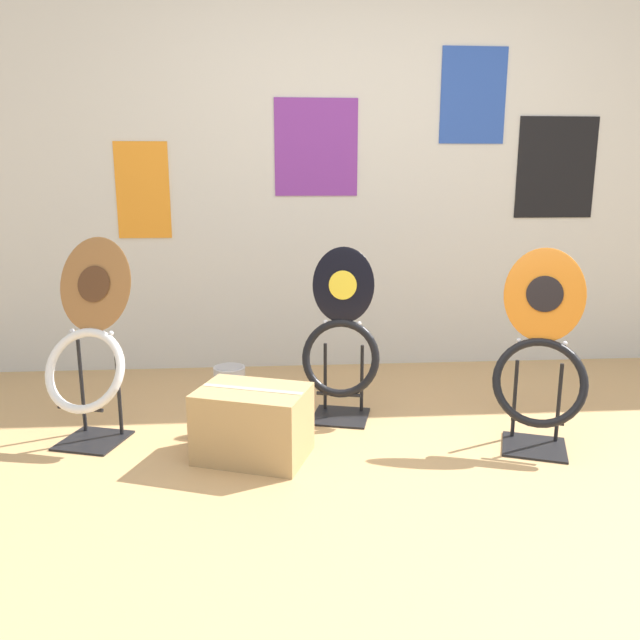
# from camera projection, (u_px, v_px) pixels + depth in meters

# --- Properties ---
(ground_plane) EXTENTS (14.00, 14.00, 0.00)m
(ground_plane) POSITION_uv_depth(u_px,v_px,m) (442.00, 524.00, 2.24)
(ground_plane) COLOR tan
(wall_back) EXTENTS (8.00, 0.07, 2.60)m
(wall_back) POSITION_uv_depth(u_px,v_px,m) (365.00, 165.00, 3.92)
(wall_back) COLOR silver
(wall_back) RESTS_ON ground_plane
(toilet_seat_display_jazz_black) EXTENTS (0.42, 0.34, 0.88)m
(toilet_seat_display_jazz_black) POSITION_uv_depth(u_px,v_px,m) (341.00, 340.00, 3.16)
(toilet_seat_display_jazz_black) COLOR black
(toilet_seat_display_jazz_black) RESTS_ON ground_plane
(toilet_seat_display_orange_sun) EXTENTS (0.49, 0.48, 0.91)m
(toilet_seat_display_orange_sun) POSITION_uv_depth(u_px,v_px,m) (541.00, 355.00, 2.82)
(toilet_seat_display_orange_sun) COLOR black
(toilet_seat_display_orange_sun) RESTS_ON ground_plane
(toilet_seat_display_woodgrain) EXTENTS (0.46, 0.41, 0.95)m
(toilet_seat_display_woodgrain) POSITION_uv_depth(u_px,v_px,m) (89.00, 350.00, 2.88)
(toilet_seat_display_woodgrain) COLOR black
(toilet_seat_display_woodgrain) RESTS_ON ground_plane
(paint_can) EXTENTS (0.19, 0.19, 0.15)m
(paint_can) POSITION_uv_depth(u_px,v_px,m) (230.00, 378.00, 3.63)
(paint_can) COLOR silver
(paint_can) RESTS_ON ground_plane
(storage_box) EXTENTS (0.56, 0.47, 0.32)m
(storage_box) POSITION_uv_depth(u_px,v_px,m) (253.00, 423.00, 2.75)
(storage_box) COLOR tan
(storage_box) RESTS_ON ground_plane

